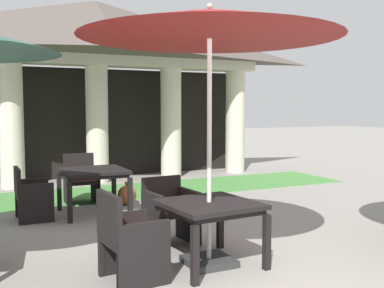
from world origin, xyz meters
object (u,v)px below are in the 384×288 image
Objects in this scene: patio_chair_near_foreground_west at (129,240)px; patio_chair_near_foreground_north at (170,212)px; patio_umbrella_near_foreground at (210,26)px; terracotta_urn at (127,195)px; patio_table_near_foreground at (209,210)px; patio_table_far_back at (93,175)px; patio_chair_far_back_north at (81,181)px; patio_chair_far_back_west at (31,195)px.

patio_chair_near_foreground_west reaches higher than patio_chair_near_foreground_north.
terracotta_urn is at bearing 87.13° from patio_umbrella_near_foreground.
patio_table_far_back is (-0.54, 3.06, 0.03)m from patio_table_near_foreground.
patio_chair_far_back_north is at bearing 143.11° from terracotta_urn.
patio_chair_far_back_north reaches higher than patio_table_near_foreground.
patio_umbrella_near_foreground is 3.69m from patio_table_far_back.
patio_umbrella_near_foreground is 4.29m from terracotta_urn.
patio_umbrella_near_foreground reaches higher than patio_chair_near_foreground_west.
patio_chair_near_foreground_west is at bearing -107.49° from terracotta_urn.
patio_chair_near_foreground_west is 3.77m from terracotta_urn.
patio_umbrella_near_foreground is 2.78× the size of patio_table_far_back.
patio_chair_near_foreground_west is at bearing -175.50° from patio_umbrella_near_foreground.
patio_chair_far_back_west reaches higher than patio_table_near_foreground.
patio_umbrella_near_foreground is 3.46× the size of patio_chair_far_back_west.
patio_umbrella_near_foreground is at bearing 98.17° from patio_chair_far_back_north.
patio_chair_far_back_north is at bearing 89.34° from patio_table_far_back.
patio_chair_near_foreground_north is 2.59m from terracotta_urn.
patio_chair_near_foreground_west is 1.11× the size of patio_chair_far_back_west.
patio_table_far_back is at bearing 90.00° from patio_chair_far_back_north.
patio_chair_near_foreground_north is at bearing 94.50° from patio_table_near_foreground.
patio_table_near_foreground is at bearing 153.43° from patio_umbrella_near_foreground.
patio_table_far_back is at bearing 168.05° from patio_chair_near_foreground_west.
patio_table_far_back is 2.40× the size of terracotta_urn.
patio_chair_far_back_north is 2.08× the size of terracotta_urn.
patio_chair_far_back_west is at bearing 116.43° from patio_table_near_foreground.
patio_umbrella_near_foreground reaches higher than patio_chair_near_foreground_north.
patio_chair_near_foreground_west is 3.20m from patio_chair_far_back_west.
patio_chair_near_foreground_north is at bearing -95.57° from terracotta_urn.
terracotta_urn is (0.18, 3.51, -2.46)m from patio_umbrella_near_foreground.
patio_umbrella_near_foreground is 4.65m from patio_chair_far_back_north.
patio_table_far_back is at bearing 100.08° from patio_table_near_foreground.
patio_chair_near_foreground_north is at bearing 35.00° from patio_chair_far_back_west.
patio_umbrella_near_foreground is 3.20× the size of patio_chair_far_back_north.
patio_table_near_foreground is 3.44m from patio_chair_far_back_west.
patio_chair_near_foreground_west is at bearing 44.77° from patio_chair_near_foreground_north.
terracotta_urn is at bearing -100.07° from patio_chair_near_foreground_north.
patio_chair_far_back_west is at bearing 179.34° from patio_table_far_back.
patio_table_near_foreground is 1.14× the size of patio_chair_near_foreground_west.
patio_table_far_back is 1.15× the size of patio_chair_far_back_north.
patio_table_near_foreground is at bearing 98.17° from patio_chair_far_back_north.
patio_umbrella_near_foreground is at bearing 90.00° from patio_chair_near_foreground_west.
patio_umbrella_near_foreground is 2.42m from patio_chair_near_foreground_north.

